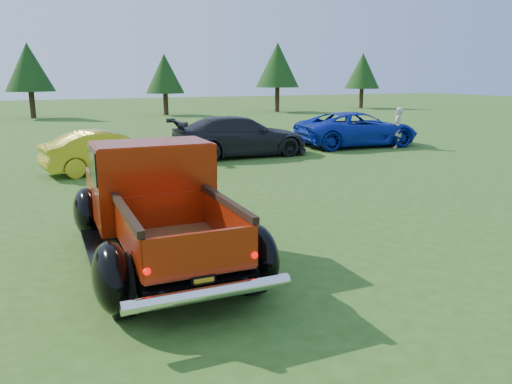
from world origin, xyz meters
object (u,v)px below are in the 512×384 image
Objects in this scene: tree_east at (278,65)px; tree_far_east at (363,71)px; tree_mid_right at (165,74)px; show_car_blue at (357,129)px; tree_mid_left at (29,67)px; show_car_yellow at (108,151)px; spectator at (397,128)px; pickup_truck at (154,202)px; show_car_grey at (240,136)px.

tree_east reaches higher than tree_far_east.
tree_east is (9.00, -0.50, 0.68)m from tree_mid_right.
tree_mid_left is at bearing 34.06° from show_car_blue.
tree_mid_left reaches higher than show_car_yellow.
tree_mid_left reaches higher than spectator.
show_car_blue is at bearing -91.49° from show_car_yellow.
tree_far_east reaches higher than tree_mid_right.
pickup_truck is at bearing 135.46° from show_car_blue.
tree_mid_right is 1.16× the size of show_car_yellow.
tree_mid_left reaches higher than tree_far_east.
show_car_yellow is (-16.50, -20.75, -3.03)m from tree_east.
show_car_grey is (-20.73, -20.71, -2.53)m from tree_far_east.
tree_mid_right is at bearing -116.78° from spectator.
show_car_blue is at bearing -60.73° from tree_mid_left.
tree_east reaches higher than tree_mid_left.
pickup_truck reaches higher than show_car_yellow.
tree_far_east is 39.37m from pickup_truck.
show_car_blue is (-15.33, -20.32, -2.55)m from tree_far_east.
show_car_grey is (-11.73, -19.71, -2.94)m from tree_east.
pickup_truck reaches higher than show_car_blue.
tree_mid_right is 21.36m from spectator.
tree_east is 3.34× the size of spectator.
tree_east reaches higher than show_car_yellow.
show_car_yellow is at bearing -35.37° from spectator.
tree_mid_left is at bearing 178.94° from tree_far_east.
tree_far_east is at bearing -59.05° from show_car_yellow.
tree_mid_left is 22.28m from show_car_grey.
spectator is at bearing -59.65° from tree_mid_left.
tree_east is at bearing 60.85° from pickup_truck.
tree_east is at bearing -141.39° from spectator.
show_car_blue is (5.40, 0.39, -0.02)m from show_car_grey.
pickup_truck is 14.30m from spectator.
spectator is (-5.18, -20.40, -2.85)m from tree_east.
tree_mid_left is at bearing -5.65° from show_car_yellow.
spectator is at bearing -128.45° from show_car_blue.
tree_far_east reaches higher than show_car_yellow.
tree_mid_left is 0.93× the size of tree_east.
show_car_yellow is (-25.50, -21.75, -2.62)m from tree_far_east.
show_car_yellow is 4.88m from show_car_grey.
show_car_grey is 5.42m from show_car_blue.
pickup_truck is 1.01× the size of show_car_grey.
tree_east reaches higher than show_car_grey.
tree_mid_right reaches higher than show_car_yellow.
show_car_yellow is 10.27m from show_car_blue.
tree_far_east is 0.95× the size of show_car_blue.
spectator reaches higher than show_car_grey.
tree_mid_left is 24.02m from show_car_blue.
show_car_blue is at bearing -80.38° from spectator.
tree_mid_right is at bearing 176.82° from tree_east.
tree_east is 1.08× the size of pickup_truck.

